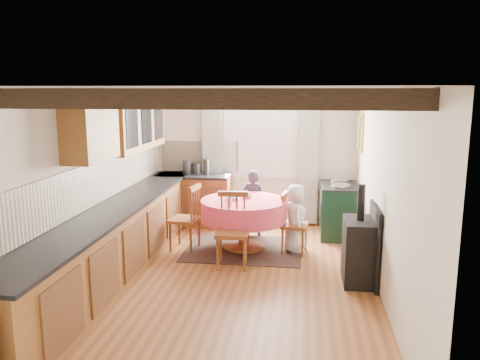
# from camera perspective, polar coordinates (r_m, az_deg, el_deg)

# --- Properties ---
(floor) EXTENTS (3.60, 5.50, 0.00)m
(floor) POSITION_cam_1_polar(r_m,az_deg,el_deg) (6.11, -1.04, -12.07)
(floor) COLOR #AD672F
(floor) RESTS_ON ground
(ceiling) EXTENTS (3.60, 5.50, 0.00)m
(ceiling) POSITION_cam_1_polar(r_m,az_deg,el_deg) (5.63, -1.12, 11.05)
(ceiling) COLOR white
(ceiling) RESTS_ON ground
(wall_back) EXTENTS (3.60, 0.00, 2.40)m
(wall_back) POSITION_cam_1_polar(r_m,az_deg,el_deg) (8.44, 1.79, 2.78)
(wall_back) COLOR silver
(wall_back) RESTS_ON ground
(wall_front) EXTENTS (3.60, 0.00, 2.40)m
(wall_front) POSITION_cam_1_polar(r_m,az_deg,el_deg) (3.17, -8.88, -11.05)
(wall_front) COLOR silver
(wall_front) RESTS_ON ground
(wall_left) EXTENTS (0.00, 5.50, 2.40)m
(wall_left) POSITION_cam_1_polar(r_m,az_deg,el_deg) (6.28, -17.52, -0.49)
(wall_left) COLOR silver
(wall_left) RESTS_ON ground
(wall_right) EXTENTS (0.00, 5.50, 2.40)m
(wall_right) POSITION_cam_1_polar(r_m,az_deg,el_deg) (5.76, 16.90, -1.44)
(wall_right) COLOR silver
(wall_right) RESTS_ON ground
(beam_a) EXTENTS (3.60, 0.16, 0.16)m
(beam_a) POSITION_cam_1_polar(r_m,az_deg,el_deg) (3.67, -6.02, 9.74)
(beam_a) COLOR black
(beam_a) RESTS_ON ceiling
(beam_b) EXTENTS (3.60, 0.16, 0.16)m
(beam_b) POSITION_cam_1_polar(r_m,az_deg,el_deg) (4.65, -3.05, 9.99)
(beam_b) COLOR black
(beam_b) RESTS_ON ceiling
(beam_c) EXTENTS (3.60, 0.16, 0.16)m
(beam_c) POSITION_cam_1_polar(r_m,az_deg,el_deg) (5.63, -1.12, 10.13)
(beam_c) COLOR black
(beam_c) RESTS_ON ceiling
(beam_d) EXTENTS (3.60, 0.16, 0.16)m
(beam_d) POSITION_cam_1_polar(r_m,az_deg,el_deg) (6.62, 0.24, 10.23)
(beam_d) COLOR black
(beam_d) RESTS_ON ceiling
(beam_e) EXTENTS (3.60, 0.16, 0.16)m
(beam_e) POSITION_cam_1_polar(r_m,az_deg,el_deg) (7.62, 1.24, 10.30)
(beam_e) COLOR black
(beam_e) RESTS_ON ceiling
(splash_left) EXTENTS (0.02, 4.50, 0.55)m
(splash_left) POSITION_cam_1_polar(r_m,az_deg,el_deg) (6.54, -16.25, 0.01)
(splash_left) COLOR beige
(splash_left) RESTS_ON wall_left
(splash_back) EXTENTS (1.40, 0.02, 0.55)m
(splash_back) POSITION_cam_1_polar(r_m,az_deg,el_deg) (8.58, -4.88, 2.88)
(splash_back) COLOR beige
(splash_back) RESTS_ON wall_back
(base_cabinet_left) EXTENTS (0.60, 5.30, 0.88)m
(base_cabinet_left) POSITION_cam_1_polar(r_m,az_deg,el_deg) (6.35, -14.66, -7.31)
(base_cabinet_left) COLOR brown
(base_cabinet_left) RESTS_ON floor
(base_cabinet_back) EXTENTS (1.30, 0.60, 0.88)m
(base_cabinet_back) POSITION_cam_1_polar(r_m,az_deg,el_deg) (8.47, -5.54, -2.47)
(base_cabinet_back) COLOR brown
(base_cabinet_back) RESTS_ON floor
(worktop_left) EXTENTS (0.64, 5.30, 0.04)m
(worktop_left) POSITION_cam_1_polar(r_m,az_deg,el_deg) (6.22, -14.69, -3.28)
(worktop_left) COLOR black
(worktop_left) RESTS_ON base_cabinet_left
(worktop_back) EXTENTS (1.30, 0.64, 0.04)m
(worktop_back) POSITION_cam_1_polar(r_m,az_deg,el_deg) (8.35, -5.63, 0.57)
(worktop_back) COLOR black
(worktop_back) RESTS_ON base_cabinet_back
(wall_cabinet_glass) EXTENTS (0.34, 1.80, 0.90)m
(wall_cabinet_glass) POSITION_cam_1_polar(r_m,az_deg,el_deg) (7.23, -12.57, 7.16)
(wall_cabinet_glass) COLOR brown
(wall_cabinet_glass) RESTS_ON wall_left
(wall_cabinet_solid) EXTENTS (0.34, 0.90, 0.70)m
(wall_cabinet_solid) POSITION_cam_1_polar(r_m,az_deg,el_deg) (5.85, -17.64, 5.64)
(wall_cabinet_solid) COLOR brown
(wall_cabinet_solid) RESTS_ON wall_left
(window_frame) EXTENTS (1.34, 0.03, 1.54)m
(window_frame) POSITION_cam_1_polar(r_m,az_deg,el_deg) (8.37, 2.48, 5.47)
(window_frame) COLOR white
(window_frame) RESTS_ON wall_back
(window_pane) EXTENTS (1.20, 0.01, 1.40)m
(window_pane) POSITION_cam_1_polar(r_m,az_deg,el_deg) (8.38, 2.49, 5.47)
(window_pane) COLOR white
(window_pane) RESTS_ON wall_back
(curtain_left) EXTENTS (0.35, 0.10, 2.10)m
(curtain_left) POSITION_cam_1_polar(r_m,az_deg,el_deg) (8.47, -3.34, 2.11)
(curtain_left) COLOR #AFAFAF
(curtain_left) RESTS_ON wall_back
(curtain_right) EXTENTS (0.35, 0.10, 2.10)m
(curtain_right) POSITION_cam_1_polar(r_m,az_deg,el_deg) (8.31, 8.25, 1.86)
(curtain_right) COLOR #AFAFAF
(curtain_right) RESTS_ON wall_back
(curtain_rod) EXTENTS (2.00, 0.03, 0.03)m
(curtain_rod) POSITION_cam_1_polar(r_m,az_deg,el_deg) (8.25, 2.46, 9.56)
(curtain_rod) COLOR black
(curtain_rod) RESTS_ON wall_back
(wall_picture) EXTENTS (0.04, 0.50, 0.60)m
(wall_picture) POSITION_cam_1_polar(r_m,az_deg,el_deg) (7.95, 14.33, 5.58)
(wall_picture) COLOR gold
(wall_picture) RESTS_ON wall_right
(wall_plate) EXTENTS (0.30, 0.02, 0.30)m
(wall_plate) POSITION_cam_1_polar(r_m,az_deg,el_deg) (8.32, 9.05, 6.00)
(wall_plate) COLOR silver
(wall_plate) RESTS_ON wall_back
(rug) EXTENTS (1.75, 1.36, 0.01)m
(rug) POSITION_cam_1_polar(r_m,az_deg,el_deg) (7.23, 0.44, -8.34)
(rug) COLOR #4B332E
(rug) RESTS_ON floor
(dining_table) EXTENTS (1.28, 1.28, 0.77)m
(dining_table) POSITION_cam_1_polar(r_m,az_deg,el_deg) (7.11, 0.44, -5.45)
(dining_table) COLOR #FA3F4B
(dining_table) RESTS_ON floor
(chair_near) EXTENTS (0.47, 0.49, 1.02)m
(chair_near) POSITION_cam_1_polar(r_m,az_deg,el_deg) (6.40, -0.98, -6.13)
(chair_near) COLOR #9A562A
(chair_near) RESTS_ON floor
(chair_left) EXTENTS (0.50, 0.49, 1.00)m
(chair_left) POSITION_cam_1_polar(r_m,az_deg,el_deg) (7.15, -6.73, -4.48)
(chair_left) COLOR #9A562A
(chair_left) RESTS_ON floor
(chair_right) EXTENTS (0.46, 0.44, 0.91)m
(chair_right) POSITION_cam_1_polar(r_m,az_deg,el_deg) (7.01, 6.62, -5.19)
(chair_right) COLOR #9A562A
(chair_right) RESTS_ON floor
(aga_range) EXTENTS (0.61, 0.95, 0.88)m
(aga_range) POSITION_cam_1_polar(r_m,az_deg,el_deg) (7.97, 11.88, -3.51)
(aga_range) COLOR black
(aga_range) RESTS_ON floor
(cast_iron_stove) EXTENTS (0.37, 0.62, 1.25)m
(cast_iron_stove) POSITION_cam_1_polar(r_m,az_deg,el_deg) (6.05, 14.26, -6.35)
(cast_iron_stove) COLOR black
(cast_iron_stove) RESTS_ON floor
(child_far) EXTENTS (0.42, 0.29, 1.10)m
(child_far) POSITION_cam_1_polar(r_m,az_deg,el_deg) (7.79, 1.58, -2.77)
(child_far) COLOR #2B2E3F
(child_far) RESTS_ON floor
(child_right) EXTENTS (0.40, 0.54, 1.02)m
(child_right) POSITION_cam_1_polar(r_m,az_deg,el_deg) (7.05, 6.73, -4.61)
(child_right) COLOR white
(child_right) RESTS_ON floor
(bowl_a) EXTENTS (0.27, 0.27, 0.05)m
(bowl_a) POSITION_cam_1_polar(r_m,az_deg,el_deg) (7.04, -0.96, -2.15)
(bowl_a) COLOR silver
(bowl_a) RESTS_ON dining_table
(bowl_b) EXTENTS (0.23, 0.23, 0.05)m
(bowl_b) POSITION_cam_1_polar(r_m,az_deg,el_deg) (7.14, 0.83, -1.95)
(bowl_b) COLOR silver
(bowl_b) RESTS_ON dining_table
(cup) EXTENTS (0.12, 0.12, 0.08)m
(cup) POSITION_cam_1_polar(r_m,az_deg,el_deg) (6.75, -1.30, -2.58)
(cup) COLOR silver
(cup) RESTS_ON dining_table
(canister_tall) EXTENTS (0.14, 0.14, 0.24)m
(canister_tall) POSITION_cam_1_polar(r_m,az_deg,el_deg) (8.37, -6.50, 1.55)
(canister_tall) COLOR #262628
(canister_tall) RESTS_ON worktop_back
(canister_wide) EXTENTS (0.16, 0.16, 0.18)m
(canister_wide) POSITION_cam_1_polar(r_m,az_deg,el_deg) (8.43, -5.39, 1.42)
(canister_wide) COLOR #262628
(canister_wide) RESTS_ON worktop_back
(canister_slim) EXTENTS (0.10, 0.10, 0.28)m
(canister_slim) POSITION_cam_1_polar(r_m,az_deg,el_deg) (8.26, -4.12, 1.61)
(canister_slim) COLOR #262628
(canister_slim) RESTS_ON worktop_back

